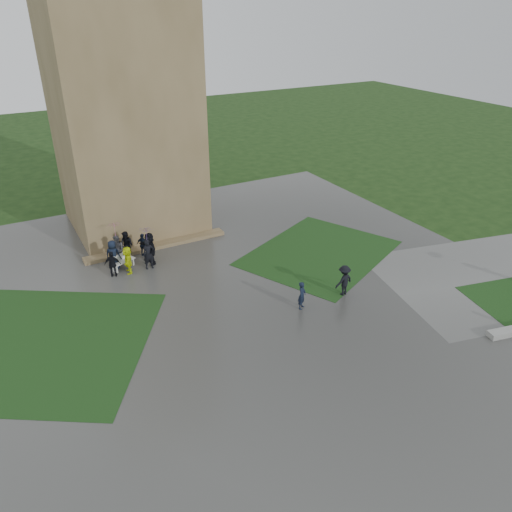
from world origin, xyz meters
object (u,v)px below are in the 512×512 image
bench (122,261)px  pedestrian_near (344,280)px  pedestrian_mid (302,295)px  tower (120,89)px

bench → pedestrian_near: (9.39, -8.49, 0.41)m
bench → pedestrian_mid: bearing=-75.2°
tower → pedestrian_mid: 17.26m
tower → bench: tower is taller
pedestrian_mid → pedestrian_near: size_ratio=0.87×
bench → tower: bearing=43.2°
pedestrian_mid → pedestrian_near: pedestrian_near is taller
pedestrian_mid → tower: bearing=67.5°
pedestrian_mid → bench: bearing=90.1°
tower → pedestrian_mid: bearing=-74.1°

